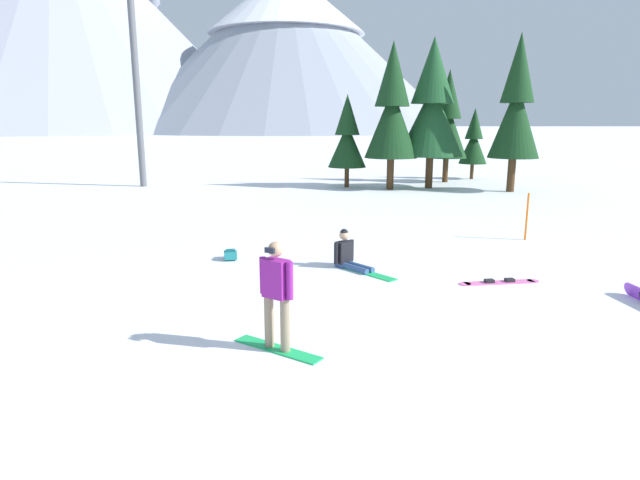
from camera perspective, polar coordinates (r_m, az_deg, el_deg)
ground_plane at (r=9.94m, az=11.45°, el=-8.44°), size 800.00×800.00×0.00m
snowboarder_foreground at (r=8.29m, az=-4.66°, el=-5.73°), size 1.48×1.08×1.75m
snowboarder_midground at (r=13.07m, az=3.10°, el=-1.61°), size 1.47×1.53×0.95m
loose_snowboard_far_spare at (r=12.58m, az=18.54°, el=-4.26°), size 1.87×0.59×0.09m
backpack_teal at (r=14.11m, az=-9.51°, el=-1.54°), size 0.42×0.55×0.29m
trail_marker_pole at (r=17.27m, az=21.15°, el=2.34°), size 0.06×0.06×1.43m
pine_tree_leaning at (r=34.82m, az=16.03°, el=10.12°), size 1.70×1.70×4.32m
pine_tree_short at (r=32.59m, az=13.44°, el=12.16°), size 2.35×2.35×6.44m
pine_tree_young at (r=28.54m, az=7.67°, el=13.54°), size 2.76×2.76×7.50m
pine_tree_broad at (r=29.02m, az=20.17°, el=13.16°), size 2.51×2.51×7.76m
pine_tree_twin at (r=29.27m, az=2.91°, el=10.88°), size 2.05×2.05×4.94m
pine_tree_tall at (r=29.44m, az=11.82°, el=13.67°), size 3.42×3.42×7.77m
ski_lift_tower at (r=31.29m, az=-19.01°, el=16.27°), size 3.13×0.36×10.47m
peak_central_summit at (r=223.73m, az=-25.83°, el=20.74°), size 150.70×150.70×76.79m
peak_west_ridge at (r=193.46m, az=-3.55°, el=19.72°), size 117.60×117.60×53.44m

